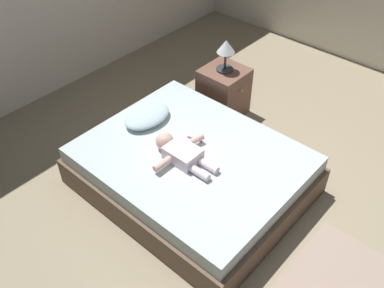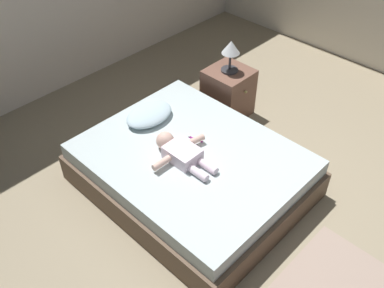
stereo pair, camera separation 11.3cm
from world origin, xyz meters
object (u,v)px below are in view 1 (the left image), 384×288
pillow (147,116)px  bed (192,170)px  nightstand (223,92)px  baby (180,152)px  lamp (226,50)px  toothbrush (194,139)px

pillow → bed: bearing=-95.8°
pillow → nightstand: (1.00, -0.11, -0.19)m
bed → pillow: pillow is taller
baby → lamp: bearing=21.3°
baby → toothbrush: size_ratio=4.13×
toothbrush → nightstand: (0.91, 0.39, -0.15)m
nightstand → lamp: lamp is taller
pillow → baby: baby is taller
baby → toothbrush: (0.25, 0.07, -0.05)m
pillow → baby: size_ratio=0.78×
toothbrush → nightstand: nightstand is taller
bed → toothbrush: toothbrush is taller
bed → baby: (-0.11, 0.04, 0.27)m
nightstand → lamp: 0.50m
toothbrush → lamp: lamp is taller
pillow → lamp: (1.00, -0.11, 0.31)m
bed → pillow: (0.06, 0.60, 0.26)m
bed → nightstand: bearing=25.0°
lamp → baby: bearing=-158.7°
bed → toothbrush: size_ratio=12.63×
pillow → nightstand: nightstand is taller
bed → toothbrush: bearing=36.7°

